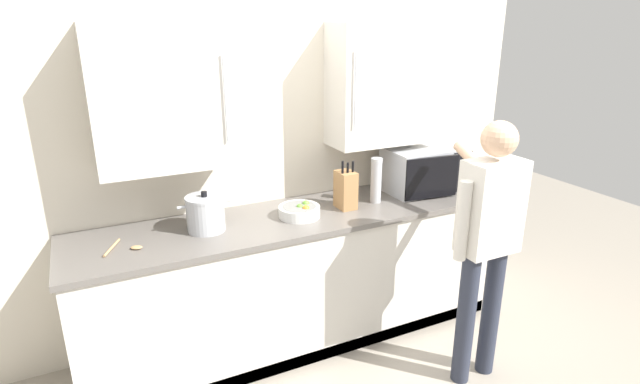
{
  "coord_description": "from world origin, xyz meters",
  "views": [
    {
      "loc": [
        -1.19,
        -2.0,
        2.13
      ],
      "look_at": [
        0.15,
        0.74,
        1.08
      ],
      "focal_mm": 28.01,
      "sensor_mm": 36.0,
      "label": 1
    }
  ],
  "objects": [
    {
      "name": "back_wall_tiled",
      "position": [
        -0.0,
        1.11,
        1.39
      ],
      "size": [
        3.95,
        0.44,
        2.52
      ],
      "color": "beige",
      "rests_on": "ground_plane"
    },
    {
      "name": "microwave_oven",
      "position": [
        1.03,
        0.82,
        1.09
      ],
      "size": [
        0.57,
        0.4,
        0.32
      ],
      "color": "#B7BABF",
      "rests_on": "counter_unit"
    },
    {
      "name": "person_figure",
      "position": [
        0.83,
        -0.06,
        0.98
      ],
      "size": [
        0.48,
        0.67,
        1.63
      ],
      "color": "#282D3D",
      "rests_on": "ground_plane"
    },
    {
      "name": "stock_pot",
      "position": [
        -0.59,
        0.79,
        1.04
      ],
      "size": [
        0.33,
        0.23,
        0.25
      ],
      "color": "#B7BABF",
      "rests_on": "counter_unit"
    },
    {
      "name": "wooden_spoon",
      "position": [
        -1.06,
        0.73,
        0.94
      ],
      "size": [
        0.22,
        0.2,
        0.02
      ],
      "color": "tan",
      "rests_on": "counter_unit"
    },
    {
      "name": "counter_unit",
      "position": [
        0.0,
        0.78,
        0.46
      ],
      "size": [
        2.86,
        0.68,
        0.93
      ],
      "color": "beige",
      "rests_on": "ground_plane"
    },
    {
      "name": "fruit_bowl",
      "position": [
        0.01,
        0.75,
        0.97
      ],
      "size": [
        0.27,
        0.27,
        0.09
      ],
      "color": "white",
      "rests_on": "counter_unit"
    },
    {
      "name": "thermos_flask",
      "position": [
        0.6,
        0.77,
        1.09
      ],
      "size": [
        0.08,
        0.08,
        0.32
      ],
      "color": "#B7BABF",
      "rests_on": "counter_unit"
    },
    {
      "name": "knife_block",
      "position": [
        0.35,
        0.76,
        1.06
      ],
      "size": [
        0.11,
        0.15,
        0.34
      ],
      "color": "#A37547",
      "rests_on": "counter_unit"
    }
  ]
}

